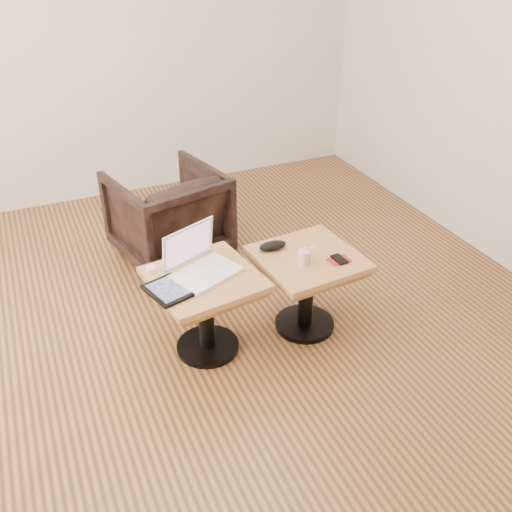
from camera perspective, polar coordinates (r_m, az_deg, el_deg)
name	(u,v)px	position (r m, az deg, el deg)	size (l,w,h in m)	color
room_shell	(178,116)	(2.64, -7.78, 13.73)	(4.52, 4.52, 2.71)	#4F2E18
side_table_left	(205,295)	(3.07, -5.13, -3.93)	(0.61, 0.61, 0.49)	black
side_table_right	(307,274)	(3.24, 5.14, -1.83)	(0.58, 0.58, 0.49)	black
laptop	(200,264)	(3.02, -5.61, -0.80)	(0.42, 0.38, 0.24)	white
tablet	(168,290)	(2.90, -8.76, -3.40)	(0.25, 0.28, 0.02)	black
charging_adapter	(151,269)	(3.07, -10.45, -1.33)	(0.04, 0.04, 0.03)	white
glasses_case	(273,246)	(3.21, 1.68, 1.05)	(0.16, 0.07, 0.05)	black
striped_cup	(304,258)	(3.08, 4.81, -0.17)	(0.07, 0.07, 0.08)	pink
earbuds_tangle	(310,249)	(3.22, 5.47, 0.66)	(0.08, 0.06, 0.01)	white
phone_on_sleeve	(339,260)	(3.15, 8.33, -0.37)	(0.12, 0.11, 0.01)	maroon
armchair	(168,215)	(4.02, -8.78, 4.11)	(0.68, 0.70, 0.64)	#32201E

